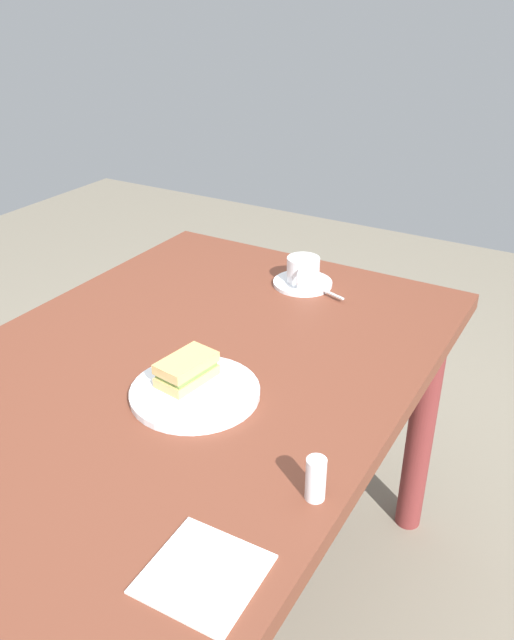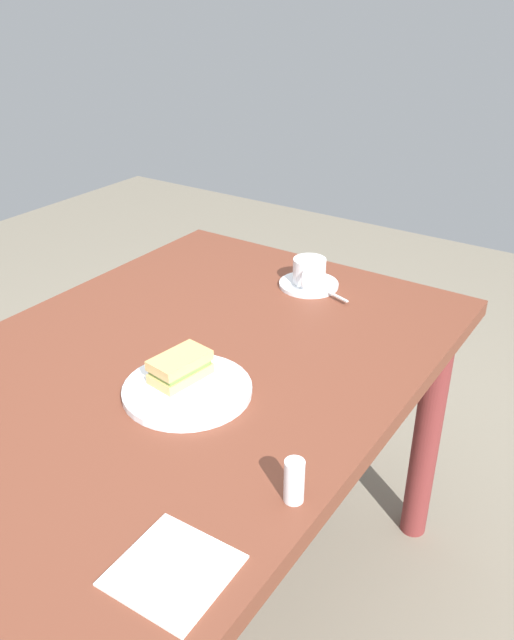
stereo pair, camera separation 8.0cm
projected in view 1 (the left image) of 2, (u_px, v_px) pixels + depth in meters
ground_plane at (194, 611)px, 1.69m from camera, size 6.00×6.00×0.00m
dining_table at (180, 412)px, 1.38m from camera, size 1.33×0.92×0.76m
sandwich_plate at (195, 392)px, 1.24m from camera, size 0.25×0.25×0.01m
sandwich_front at (187, 369)px, 1.25m from camera, size 0.13×0.09×0.05m
coffee_saucer at (303, 283)px, 1.68m from camera, size 0.15×0.15×0.01m
coffee_cup at (303, 269)px, 1.66m from camera, size 0.11×0.08×0.07m
spoon at (324, 290)px, 1.62m from camera, size 0.04×0.10×0.01m
napkin at (204, 574)px, 0.87m from camera, size 0.15×0.15×0.00m
salt_shaker at (316, 479)px, 0.98m from camera, size 0.03×0.03×0.08m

